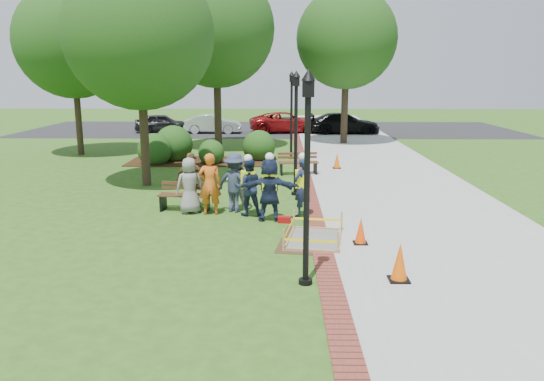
{
  "coord_description": "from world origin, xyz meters",
  "views": [
    {
      "loc": [
        0.74,
        -13.09,
        4.19
      ],
      "look_at": [
        0.5,
        1.2,
        1.0
      ],
      "focal_mm": 35.0,
      "sensor_mm": 36.0,
      "label": 1
    }
  ],
  "objects_px": {
    "wet_concrete_pad": "(314,232)",
    "hivis_worker_c": "(248,185)",
    "hivis_worker_a": "(270,187)",
    "bench_near": "(185,202)",
    "hivis_worker_b": "(302,185)",
    "lamp_near": "(307,163)",
    "cone_front": "(400,263)"
  },
  "relations": [
    {
      "from": "bench_near",
      "to": "hivis_worker_c",
      "type": "distance_m",
      "value": 2.16
    },
    {
      "from": "bench_near",
      "to": "hivis_worker_b",
      "type": "xyz_separation_m",
      "value": [
        3.6,
        -0.6,
        0.67
      ]
    },
    {
      "from": "hivis_worker_a",
      "to": "bench_near",
      "type": "bearing_deg",
      "value": 157.62
    },
    {
      "from": "hivis_worker_a",
      "to": "hivis_worker_b",
      "type": "bearing_deg",
      "value": 26.93
    },
    {
      "from": "bench_near",
      "to": "hivis_worker_c",
      "type": "bearing_deg",
      "value": -13.96
    },
    {
      "from": "wet_concrete_pad",
      "to": "hivis_worker_c",
      "type": "height_order",
      "value": "hivis_worker_c"
    },
    {
      "from": "hivis_worker_a",
      "to": "wet_concrete_pad",
      "type": "bearing_deg",
      "value": -57.58
    },
    {
      "from": "bench_near",
      "to": "hivis_worker_c",
      "type": "height_order",
      "value": "hivis_worker_c"
    },
    {
      "from": "wet_concrete_pad",
      "to": "hivis_worker_b",
      "type": "xyz_separation_m",
      "value": [
        -0.22,
        2.34,
        0.72
      ]
    },
    {
      "from": "cone_front",
      "to": "wet_concrete_pad",
      "type": "bearing_deg",
      "value": 120.44
    },
    {
      "from": "hivis_worker_c",
      "to": "hivis_worker_a",
      "type": "bearing_deg",
      "value": -42.53
    },
    {
      "from": "cone_front",
      "to": "hivis_worker_b",
      "type": "bearing_deg",
      "value": 109.69
    },
    {
      "from": "hivis_worker_a",
      "to": "hivis_worker_c",
      "type": "height_order",
      "value": "hivis_worker_a"
    },
    {
      "from": "lamp_near",
      "to": "hivis_worker_b",
      "type": "bearing_deg",
      "value": 88.6
    },
    {
      "from": "wet_concrete_pad",
      "to": "cone_front",
      "type": "height_order",
      "value": "cone_front"
    },
    {
      "from": "cone_front",
      "to": "lamp_near",
      "type": "height_order",
      "value": "lamp_near"
    },
    {
      "from": "hivis_worker_b",
      "to": "hivis_worker_c",
      "type": "relative_size",
      "value": 1.04
    },
    {
      "from": "lamp_near",
      "to": "hivis_worker_b",
      "type": "relative_size",
      "value": 2.22
    },
    {
      "from": "bench_near",
      "to": "cone_front",
      "type": "height_order",
      "value": "bench_near"
    },
    {
      "from": "wet_concrete_pad",
      "to": "lamp_near",
      "type": "relative_size",
      "value": 0.59
    },
    {
      "from": "lamp_near",
      "to": "hivis_worker_c",
      "type": "xyz_separation_m",
      "value": [
        -1.47,
        5.28,
        -1.56
      ]
    },
    {
      "from": "wet_concrete_pad",
      "to": "hivis_worker_b",
      "type": "bearing_deg",
      "value": 95.4
    },
    {
      "from": "wet_concrete_pad",
      "to": "hivis_worker_c",
      "type": "relative_size",
      "value": 1.37
    },
    {
      "from": "lamp_near",
      "to": "hivis_worker_a",
      "type": "xyz_separation_m",
      "value": [
        -0.83,
        4.69,
        -1.5
      ]
    },
    {
      "from": "lamp_near",
      "to": "bench_near",
      "type": "bearing_deg",
      "value": 121.0
    },
    {
      "from": "cone_front",
      "to": "hivis_worker_b",
      "type": "height_order",
      "value": "hivis_worker_b"
    },
    {
      "from": "cone_front",
      "to": "hivis_worker_a",
      "type": "relative_size",
      "value": 0.42
    },
    {
      "from": "cone_front",
      "to": "hivis_worker_c",
      "type": "distance_m",
      "value": 6.17
    },
    {
      "from": "hivis_worker_c",
      "to": "hivis_worker_b",
      "type": "bearing_deg",
      "value": -3.79
    },
    {
      "from": "wet_concrete_pad",
      "to": "hivis_worker_c",
      "type": "xyz_separation_m",
      "value": [
        -1.82,
        2.44,
        0.68
      ]
    },
    {
      "from": "hivis_worker_a",
      "to": "hivis_worker_c",
      "type": "bearing_deg",
      "value": 137.47
    },
    {
      "from": "bench_near",
      "to": "cone_front",
      "type": "xyz_separation_m",
      "value": [
        5.39,
        -5.62,
        0.12
      ]
    }
  ]
}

